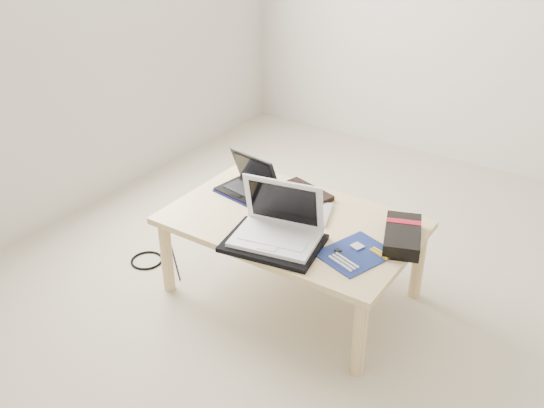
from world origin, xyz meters
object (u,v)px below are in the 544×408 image
Objects in this scene: netbook at (249,184)px; gpu_box at (402,236)px; white_laptop at (278,226)px; coffee_table at (292,229)px.

netbook is 0.79m from gpu_box.
white_laptop is at bearing -147.45° from gpu_box.
white_laptop is at bearing -76.74° from coffee_table.
gpu_box is (0.79, -0.01, -0.01)m from netbook.
gpu_box is at bearing 11.67° from coffee_table.
white_laptop is at bearing -39.27° from netbook.
white_laptop reaches higher than gpu_box.
coffee_table is 3.38× the size of gpu_box.
white_laptop is (0.04, -0.18, 0.12)m from coffee_table.
white_laptop reaches higher than coffee_table.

